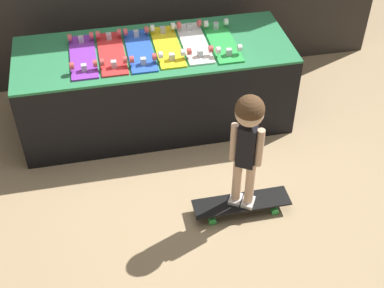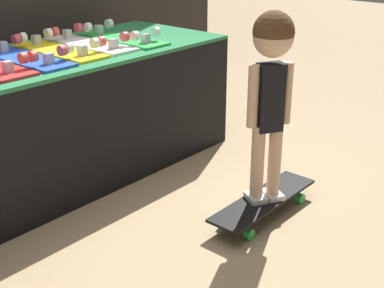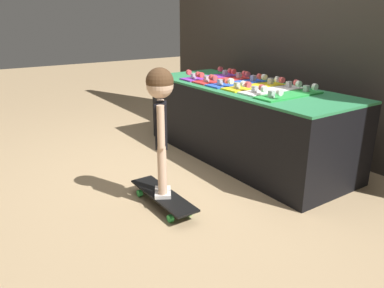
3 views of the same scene
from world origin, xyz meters
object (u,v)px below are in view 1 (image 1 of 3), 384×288
at_px(skateboard_green_on_rack, 222,41).
at_px(child, 248,132).
at_px(skateboard_white_on_rack, 194,42).
at_px(skateboard_red_on_rack, 112,52).
at_px(skateboard_on_floor, 241,203).
at_px(skateboard_blue_on_rack, 140,49).
at_px(skateboard_yellow_on_rack, 167,45).
at_px(skateboard_purple_on_rack, 83,55).

bearing_deg(skateboard_green_on_rack, child, -96.10).
bearing_deg(skateboard_green_on_rack, skateboard_white_on_rack, 172.61).
relative_size(skateboard_red_on_rack, child, 0.68).
bearing_deg(skateboard_green_on_rack, skateboard_on_floor, -96.10).
relative_size(skateboard_blue_on_rack, skateboard_yellow_on_rack, 1.00).
bearing_deg(skateboard_purple_on_rack, skateboard_yellow_on_rack, 1.17).
xyz_separation_m(skateboard_blue_on_rack, skateboard_green_on_rack, (0.64, -0.01, 0.00)).
distance_m(skateboard_purple_on_rack, skateboard_red_on_rack, 0.21).
bearing_deg(skateboard_white_on_rack, skateboard_yellow_on_rack, -178.24).
distance_m(skateboard_purple_on_rack, skateboard_yellow_on_rack, 0.64).
distance_m(skateboard_red_on_rack, skateboard_yellow_on_rack, 0.43).
xyz_separation_m(skateboard_blue_on_rack, skateboard_yellow_on_rack, (0.21, 0.02, 0.00)).
relative_size(skateboard_white_on_rack, skateboard_green_on_rack, 1.00).
height_order(skateboard_white_on_rack, skateboard_green_on_rack, same).
xyz_separation_m(skateboard_purple_on_rack, skateboard_white_on_rack, (0.86, 0.02, 0.00)).
height_order(skateboard_red_on_rack, skateboard_yellow_on_rack, same).
relative_size(skateboard_purple_on_rack, skateboard_white_on_rack, 1.00).
relative_size(skateboard_purple_on_rack, skateboard_red_on_rack, 1.00).
xyz_separation_m(skateboard_white_on_rack, skateboard_on_floor, (0.09, -1.14, -0.64)).
bearing_deg(skateboard_purple_on_rack, skateboard_white_on_rack, 1.32).
distance_m(skateboard_white_on_rack, skateboard_on_floor, 1.31).
height_order(skateboard_purple_on_rack, child, child).
xyz_separation_m(skateboard_blue_on_rack, skateboard_on_floor, (0.52, -1.12, -0.64)).
height_order(skateboard_blue_on_rack, skateboard_yellow_on_rack, same).
relative_size(skateboard_red_on_rack, skateboard_blue_on_rack, 1.00).
bearing_deg(skateboard_purple_on_rack, skateboard_green_on_rack, -0.43).
bearing_deg(skateboard_white_on_rack, skateboard_green_on_rack, -7.39).
relative_size(skateboard_purple_on_rack, skateboard_blue_on_rack, 1.00).
height_order(skateboard_blue_on_rack, child, child).
height_order(skateboard_yellow_on_rack, skateboard_green_on_rack, same).
distance_m(skateboard_red_on_rack, skateboard_on_floor, 1.49).
distance_m(skateboard_green_on_rack, skateboard_on_floor, 1.29).
height_order(skateboard_red_on_rack, skateboard_on_floor, skateboard_red_on_rack).
height_order(skateboard_white_on_rack, skateboard_on_floor, skateboard_white_on_rack).
relative_size(skateboard_red_on_rack, skateboard_white_on_rack, 1.00).
height_order(skateboard_purple_on_rack, skateboard_green_on_rack, same).
xyz_separation_m(skateboard_purple_on_rack, skateboard_green_on_rack, (1.07, -0.01, 0.00)).
height_order(skateboard_red_on_rack, skateboard_blue_on_rack, same).
bearing_deg(skateboard_blue_on_rack, skateboard_yellow_on_rack, 4.14).
bearing_deg(skateboard_green_on_rack, skateboard_purple_on_rack, 179.57).
height_order(skateboard_purple_on_rack, skateboard_red_on_rack, same).
bearing_deg(child, skateboard_red_on_rack, 153.30).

